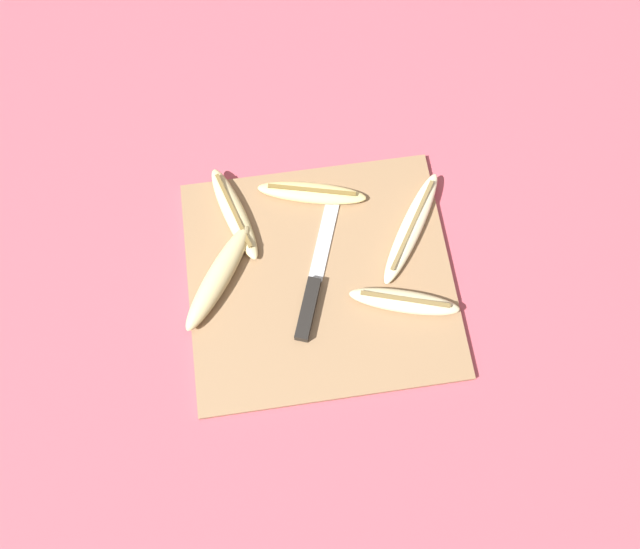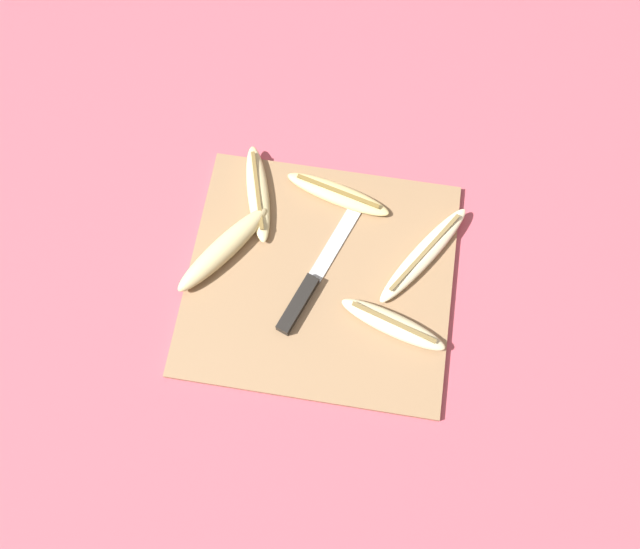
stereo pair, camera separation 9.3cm
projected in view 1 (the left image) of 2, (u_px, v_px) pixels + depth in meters
The scene contains 8 objects.
ground_plane at pixel (320, 279), 0.96m from camera, with size 4.00×4.00×0.00m, color #C65160.
cutting_board at pixel (320, 278), 0.95m from camera, with size 0.40×0.37×0.01m.
knife at pixel (312, 291), 0.93m from camera, with size 0.11×0.24×0.02m.
banana_cream_curved at pixel (404, 301), 0.92m from camera, with size 0.17×0.08×0.02m.
banana_ripe_center at pixel (234, 213), 0.97m from camera, with size 0.08×0.17×0.02m.
banana_golden_short at pixel (312, 193), 0.98m from camera, with size 0.18×0.08×0.02m.
banana_mellow_near at pixel (219, 277), 0.93m from camera, with size 0.13×0.17×0.03m.
banana_bright_far at pixel (411, 227), 0.96m from camera, with size 0.14×0.19×0.02m.
Camera 1 is at (-0.04, -0.31, 0.90)m, focal length 35.00 mm.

